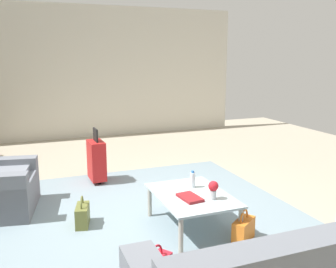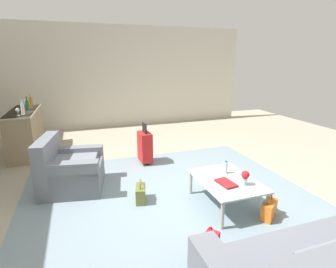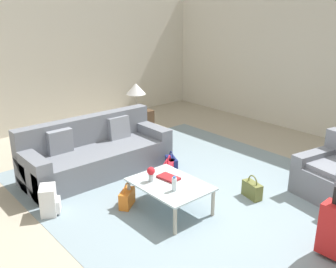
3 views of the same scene
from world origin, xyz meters
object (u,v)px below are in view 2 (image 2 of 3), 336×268
Objects in this scene: flower_vase at (245,176)px; wine_bottle_green at (27,105)px; wine_bottle_amber at (31,101)px; handbag_orange at (269,209)px; handbag_red at (208,246)px; water_bottle at (226,167)px; wine_bottle_clear at (23,109)px; coffee_table_book at (226,183)px; wine_glass_leftmost at (18,110)px; suitcase_red at (145,146)px; coffee_table at (226,182)px; wine_glass_left_of_centre at (22,106)px; handbag_navy at (200,256)px; armchair at (68,172)px; wine_glass_right_of_centre at (26,102)px; handbag_olive at (141,193)px; bar_console at (26,131)px.

wine_bottle_green reaches higher than flower_vase.
wine_bottle_amber reaches higher than handbag_orange.
handbag_red is at bearing -152.67° from wine_bottle_green.
water_bottle reaches higher than handbag_orange.
coffee_table_book is at bearing -136.65° from wine_bottle_clear.
wine_glass_leftmost is (3.11, 3.23, 0.57)m from flower_vase.
suitcase_red is 2.71m from handbag_orange.
water_bottle is at bearing -131.80° from wine_bottle_clear.
wine_bottle_green is (3.52, 2.99, 0.74)m from coffee_table.
wine_bottle_clear and wine_bottle_amber have the same top height.
coffee_table_book is 4.75m from wine_glass_left_of_centre.
handbag_orange is (-3.36, -3.46, -0.97)m from wine_glass_leftmost.
coffee_table is at bearing -160.71° from suitcase_red.
coffee_table_book reaches higher than handbag_orange.
handbag_navy is (-0.85, 0.80, -0.29)m from coffee_table_book.
wine_glass_right_of_centre reaches higher than armchair.
wine_bottle_amber is at bearing 16.81° from armchair.
handbag_olive is at bearing -148.38° from wine_bottle_green.
coffee_table is at bearing -142.90° from wine_glass_right_of_centre.
wine_bottle_green is at bearing 56.47° from suitcase_red.
wine_glass_right_of_centre is 0.51× the size of wine_bottle_clear.
armchair is at bearing 33.57° from handbag_red.
coffee_table_book is 1.01× the size of wine_bottle_green.
wine_bottle_clear is (1.65, 0.82, 0.81)m from armchair.
wine_bottle_green reaches higher than coffee_table.
handbag_olive is (-2.45, -1.85, -0.98)m from wine_bottle_clear.
suitcase_red is (-0.89, -2.38, -0.74)m from wine_glass_leftmost.
flower_vase is (-0.22, -0.15, 0.17)m from coffee_table.
handbag_orange is at bearing -123.00° from handbag_olive.
coffee_table_book reaches higher than handbag_olive.
wine_bottle_clear is 1.00× the size of wine_bottle_green.
handbag_olive is at bearing -152.27° from wine_bottle_amber.
handbag_red and handbag_orange have the same top height.
bar_console is 0.59m from wine_glass_left_of_centre.
wine_bottle_amber is at bearing 38.90° from water_bottle.
armchair is at bearing 52.26° from handbag_olive.
wine_glass_right_of_centre is 0.43× the size of handbag_olive.
wine_glass_leftmost is at bearing 45.81° from handbag_orange.
wine_bottle_clear is 0.35× the size of suitcase_red.
bar_console is 5.96× the size of wine_bottle_clear.
wine_glass_left_of_centre is 0.54m from wine_bottle_amber.
wine_bottle_green is 0.84× the size of handbag_navy.
wine_glass_left_of_centre is 0.10m from wine_bottle_green.
coffee_table_book is 1.97× the size of wine_glass_left_of_centre.
handbag_orange is at bearing -134.19° from wine_glass_leftmost.
coffee_table_book is 0.85× the size of handbag_orange.
coffee_table is 5.24× the size of water_bottle.
water_bottle is at bearing 6.79° from flower_vase.
handbag_olive is (1.49, 0.27, 0.00)m from handbag_navy.
handbag_orange is at bearing -139.78° from wine_bottle_green.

